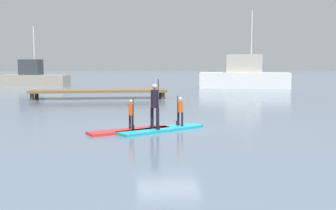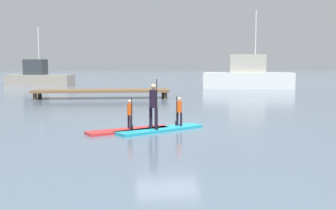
{
  "view_description": "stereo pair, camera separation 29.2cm",
  "coord_description": "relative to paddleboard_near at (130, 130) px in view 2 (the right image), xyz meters",
  "views": [
    {
      "loc": [
        -1.79,
        -15.63,
        2.54
      ],
      "look_at": [
        0.25,
        2.31,
        0.67
      ],
      "focal_mm": 42.9,
      "sensor_mm": 36.0,
      "label": 1
    },
    {
      "loc": [
        -1.5,
        -15.66,
        2.54
      ],
      "look_at": [
        0.25,
        2.31,
        0.67
      ],
      "focal_mm": 42.9,
      "sensor_mm": 36.0,
      "label": 2
    }
  ],
  "objects": [
    {
      "name": "fishing_boat_white_large",
      "position": [
        12.11,
        25.15,
        1.16
      ],
      "size": [
        9.38,
        4.82,
        7.87
      ],
      "color": "silver",
      "rests_on": "ground"
    },
    {
      "name": "fishing_boat_green_midground",
      "position": [
        -10.15,
        31.44,
        0.93
      ],
      "size": [
        7.97,
        4.28,
        6.61
      ],
      "color": "#9E9384",
      "rests_on": "ground"
    },
    {
      "name": "paddler_child_front",
      "position": [
        1.93,
        0.57,
        0.68
      ],
      "size": [
        0.27,
        0.35,
        1.18
      ],
      "color": "black",
      "rests_on": "paddleboard_far"
    },
    {
      "name": "paddler_adult",
      "position": [
        0.89,
        -0.1,
        1.02
      ],
      "size": [
        0.41,
        0.46,
        1.87
      ],
      "color": "black",
      "rests_on": "paddleboard_far"
    },
    {
      "name": "paddler_child_solo",
      "position": [
        0.01,
        -0.01,
        0.67
      ],
      "size": [
        0.26,
        0.37,
        1.18
      ],
      "color": "black",
      "rests_on": "paddleboard_near"
    },
    {
      "name": "ground_plane",
      "position": [
        1.48,
        0.72,
        -0.05
      ],
      "size": [
        240.0,
        240.0,
        0.0
      ],
      "primitive_type": "plane",
      "color": "slate"
    },
    {
      "name": "paddleboard_far",
      "position": [
        1.17,
        0.09,
        -0.0
      ],
      "size": [
        3.53,
        2.57,
        0.1
      ],
      "color": "#1E9EB2",
      "rests_on": "ground"
    },
    {
      "name": "paddleboard_near",
      "position": [
        0.0,
        0.0,
        0.0
      ],
      "size": [
        3.29,
        1.99,
        0.1
      ],
      "color": "red",
      "rests_on": "ground"
    },
    {
      "name": "floating_dock",
      "position": [
        -2.0,
        14.58,
        0.5
      ],
      "size": [
        9.77,
        2.1,
        0.65
      ],
      "color": "brown",
      "rests_on": "ground"
    }
  ]
}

